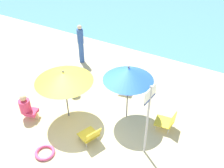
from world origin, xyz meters
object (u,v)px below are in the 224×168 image
at_px(beach_chair_b, 90,135).
at_px(beach_chair_c, 167,121).
at_px(warning_sign, 148,111).
at_px(person_c, 72,81).
at_px(swim_ring, 45,153).
at_px(umbrella_yellow, 64,77).
at_px(beach_chair_a, 125,83).
at_px(person_a, 81,44).
at_px(person_b, 27,107).
at_px(umbrella_blue, 128,74).

relative_size(beach_chair_b, beach_chair_c, 1.09).
relative_size(beach_chair_c, warning_sign, 0.28).
distance_m(person_c, swim_ring, 2.97).
bearing_deg(umbrella_yellow, beach_chair_a, 65.55).
bearing_deg(beach_chair_c, warning_sign, 71.20).
bearing_deg(person_a, swim_ring, -8.24).
relative_size(beach_chair_b, person_a, 0.41).
xyz_separation_m(beach_chair_b, beach_chair_c, (1.73, 1.61, 0.03)).
bearing_deg(person_b, beach_chair_b, -14.98).
distance_m(umbrella_blue, person_a, 4.02).
distance_m(warning_sign, swim_ring, 3.14).
height_order(umbrella_yellow, beach_chair_b, umbrella_yellow).
bearing_deg(warning_sign, beach_chair_c, 84.12).
bearing_deg(umbrella_blue, beach_chair_b, -105.11).
height_order(beach_chair_a, beach_chair_c, beach_chair_a).
relative_size(umbrella_yellow, person_c, 1.93).
xyz_separation_m(umbrella_yellow, beach_chair_c, (2.98, 1.04, -1.24)).
bearing_deg(umbrella_yellow, person_a, 118.19).
distance_m(person_a, person_b, 3.85).
height_order(umbrella_yellow, person_a, umbrella_yellow).
xyz_separation_m(umbrella_yellow, beach_chair_b, (1.25, -0.57, -1.26)).
distance_m(beach_chair_c, warning_sign, 1.67).
relative_size(beach_chair_c, person_b, 0.72).
bearing_deg(beach_chair_c, person_a, -31.37).
xyz_separation_m(person_a, warning_sign, (4.40, -3.19, 0.63)).
bearing_deg(beach_chair_b, umbrella_yellow, -3.66).
bearing_deg(person_c, person_b, 126.78).
xyz_separation_m(beach_chair_a, person_b, (-2.05, -2.86, 0.11)).
bearing_deg(person_a, person_c, -5.93).
bearing_deg(person_a, person_b, -23.26).
height_order(beach_chair_b, person_a, person_a).
bearing_deg(umbrella_yellow, person_c, 121.76).
bearing_deg(umbrella_yellow, swim_ring, -76.28).
bearing_deg(swim_ring, person_c, 111.94).
relative_size(umbrella_blue, person_a, 1.13).
xyz_separation_m(beach_chair_b, swim_ring, (-0.87, -1.00, -0.24)).
bearing_deg(beach_chair_c, beach_chair_a, -36.60).
bearing_deg(swim_ring, person_b, 149.40).
bearing_deg(beach_chair_a, person_a, -120.46).
xyz_separation_m(person_c, warning_sign, (3.47, -1.27, 1.05)).
bearing_deg(person_b, beach_chair_c, 4.90).
height_order(beach_chair_a, person_c, person_c).
relative_size(person_c, warning_sign, 0.40).
bearing_deg(beach_chair_b, person_b, 24.36).
distance_m(beach_chair_a, swim_ring, 3.78).
xyz_separation_m(beach_chair_b, warning_sign, (1.50, 0.46, 1.22)).
bearing_deg(person_c, umbrella_yellow, 169.46).
bearing_deg(umbrella_blue, person_b, -149.00).
xyz_separation_m(umbrella_yellow, person_c, (-0.72, 1.16, -1.10)).
distance_m(umbrella_yellow, warning_sign, 2.75).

